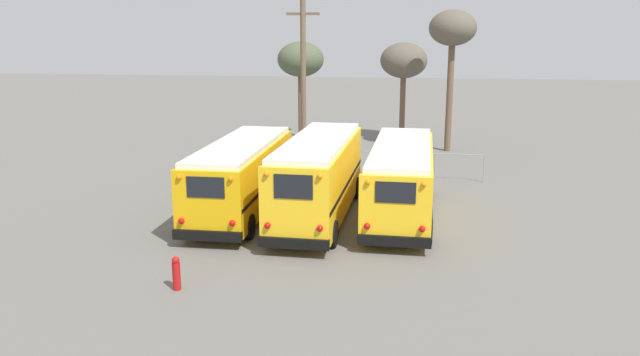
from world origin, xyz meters
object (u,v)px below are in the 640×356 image
at_px(bare_tree_2, 453,32).
at_px(fire_hydrant, 176,273).
at_px(utility_pole, 303,79).
at_px(school_bus_1, 318,176).
at_px(school_bus_0, 242,175).
at_px(school_bus_2, 401,177).
at_px(bare_tree_0, 404,62).
at_px(bare_tree_1, 301,60).

distance_m(bare_tree_2, fire_hydrant, 26.18).
height_order(utility_pole, fire_hydrant, utility_pole).
bearing_deg(school_bus_1, school_bus_0, 173.78).
bearing_deg(school_bus_0, school_bus_2, 4.94).
bearing_deg(fire_hydrant, bare_tree_2, 69.48).
relative_size(school_bus_2, bare_tree_2, 1.12).
distance_m(school_bus_1, bare_tree_2, 17.82).
height_order(school_bus_2, fire_hydrant, school_bus_2).
relative_size(utility_pole, bare_tree_0, 1.41).
bearing_deg(utility_pole, school_bus_0, -95.90).
bearing_deg(bare_tree_1, fire_hydrant, -87.13).
bearing_deg(school_bus_1, school_bus_2, 15.73).
bearing_deg(school_bus_0, bare_tree_0, 72.18).
xyz_separation_m(school_bus_0, fire_hydrant, (0.28, -8.15, -1.11)).
bearing_deg(bare_tree_2, bare_tree_1, 158.56).
bearing_deg(bare_tree_1, school_bus_1, -77.53).
distance_m(bare_tree_0, bare_tree_1, 7.26).
xyz_separation_m(bare_tree_0, fire_hydrant, (-5.86, -27.26, -4.91)).
distance_m(school_bus_2, bare_tree_1, 20.81).
xyz_separation_m(school_bus_0, bare_tree_2, (9.14, 15.50, 5.80)).
height_order(school_bus_2, utility_pole, utility_pole).
distance_m(bare_tree_1, fire_hydrant, 28.14).
distance_m(school_bus_2, bare_tree_2, 16.23).
relative_size(bare_tree_1, bare_tree_2, 0.77).
bearing_deg(bare_tree_0, school_bus_2, -88.64).
bearing_deg(school_bus_1, bare_tree_2, 69.76).
xyz_separation_m(school_bus_0, school_bus_2, (6.58, 0.57, -0.02)).
relative_size(school_bus_1, utility_pole, 1.00).
bearing_deg(bare_tree_1, utility_pole, -78.71).
distance_m(school_bus_2, utility_pole, 10.83).
height_order(school_bus_0, school_bus_1, school_bus_1).
height_order(school_bus_0, bare_tree_2, bare_tree_2).
height_order(bare_tree_1, bare_tree_2, bare_tree_2).
relative_size(bare_tree_0, bare_tree_1, 0.99).
relative_size(school_bus_1, bare_tree_1, 1.41).
relative_size(utility_pole, bare_tree_2, 1.09).
bearing_deg(fire_hydrant, school_bus_2, 54.17).
bearing_deg(school_bus_0, bare_tree_1, 93.24).
height_order(school_bus_0, bare_tree_1, bare_tree_1).
distance_m(school_bus_0, fire_hydrant, 8.23).
height_order(bare_tree_2, fire_hydrant, bare_tree_2).
relative_size(school_bus_0, bare_tree_0, 1.41).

